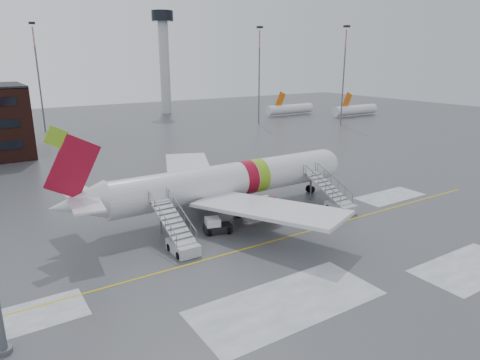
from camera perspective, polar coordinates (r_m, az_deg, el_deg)
ground at (r=41.91m, az=4.14°, el=-7.52°), size 260.00×260.00×0.00m
airliner at (r=47.37m, az=-2.27°, el=-0.29°), size 35.03×32.97×11.18m
airstair_fwd at (r=49.63m, az=12.66°, el=-2.76°), size 2.05×7.70×3.48m
airstair_aft at (r=39.07m, az=-8.09°, el=-7.75°), size 2.05×7.70×3.48m
pushback_tug at (r=42.54m, az=-3.25°, el=-6.13°), size 3.01×2.58×1.55m
control_tower at (r=136.46m, az=-10.11°, el=16.64°), size 6.40×6.40×30.00m
light_mast_far_ne at (r=113.33m, az=2.58°, el=14.55°), size 1.20×1.20×24.25m
light_mast_far_n at (r=109.75m, az=-25.36°, el=13.03°), size 1.20×1.20×24.25m
light_mast_far_e at (r=113.08m, az=13.70°, el=14.13°), size 1.20×1.20×24.25m
distant_aircraft at (r=128.77m, az=9.55°, el=8.34°), size 35.00×18.00×8.00m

